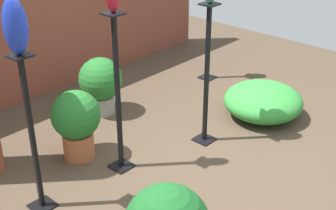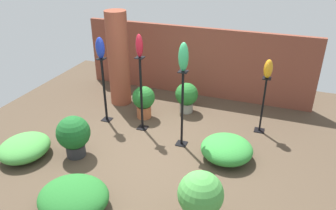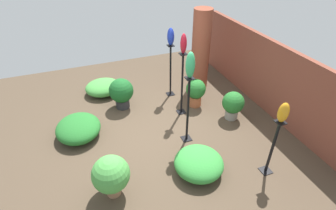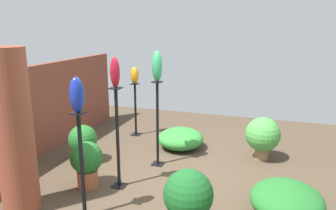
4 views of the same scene
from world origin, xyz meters
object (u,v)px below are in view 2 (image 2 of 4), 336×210
object	(u,v)px
pedestal_jade	(182,112)
art_vase_ruby	(139,46)
pedestal_ruby	(141,97)
art_vase_cobalt	(100,48)
art_vase_jade	(183,57)
pedestal_amber	(263,108)
potted_plant_mid_left	(74,135)
brick_pillar	(118,59)
potted_plant_walkway_edge	(201,195)
art_vase_amber	(268,69)
potted_plant_front_right	(144,100)
pedestal_cobalt	(104,93)
potted_plant_back_center	(187,96)

from	to	relation	value
pedestal_jade	art_vase_ruby	bearing A→B (deg)	163.40
pedestal_ruby	art_vase_cobalt	size ratio (longest dim) A/B	3.59
art_vase_cobalt	art_vase_jade	xyz separation A→B (m)	(1.82, -0.34, 0.13)
pedestal_amber	art_vase_ruby	size ratio (longest dim) A/B	2.65
potted_plant_mid_left	brick_pillar	bearing A→B (deg)	96.43
art_vase_jade	potted_plant_walkway_edge	bearing A→B (deg)	-64.45
pedestal_jade	potted_plant_mid_left	size ratio (longest dim) A/B	1.92
pedestal_ruby	art_vase_ruby	distance (m)	1.05
pedestal_jade	art_vase_jade	distance (m)	1.05
art_vase_jade	potted_plant_mid_left	distance (m)	2.35
pedestal_ruby	potted_plant_walkway_edge	distance (m)	2.69
pedestal_amber	art_vase_cobalt	xyz separation A→B (m)	(-3.16, -0.68, 1.08)
art_vase_amber	potted_plant_front_right	size ratio (longest dim) A/B	0.51
art_vase_jade	pedestal_amber	bearing A→B (deg)	37.19
pedestal_cobalt	potted_plant_front_right	size ratio (longest dim) A/B	1.94
pedestal_ruby	art_vase_ruby	size ratio (longest dim) A/B	3.50
art_vase_amber	potted_plant_walkway_edge	size ratio (longest dim) A/B	0.46
pedestal_ruby	pedestal_jade	bearing A→B (deg)	-16.60
art_vase_amber	pedestal_ruby	bearing A→B (deg)	-162.13
art_vase_ruby	potted_plant_back_center	world-z (taller)	art_vase_ruby
brick_pillar	pedestal_ruby	xyz separation A→B (m)	(0.99, -0.95, -0.37)
potted_plant_walkway_edge	potted_plant_front_right	xyz separation A→B (m)	(-1.93, 2.46, -0.05)
potted_plant_walkway_edge	potted_plant_mid_left	xyz separation A→B (m)	(-2.50, 0.72, -0.02)
pedestal_cobalt	art_vase_jade	size ratio (longest dim) A/B	2.75
potted_plant_walkway_edge	art_vase_ruby	bearing A→B (deg)	131.38
pedestal_cobalt	art_vase_cobalt	bearing A→B (deg)	180.00
potted_plant_walkway_edge	pedestal_amber	bearing A→B (deg)	79.34
brick_pillar	potted_plant_walkway_edge	world-z (taller)	brick_pillar
pedestal_ruby	art_vase_jade	bearing A→B (deg)	-16.60
pedestal_ruby	brick_pillar	bearing A→B (deg)	136.16
potted_plant_front_right	potted_plant_mid_left	distance (m)	1.83
brick_pillar	art_vase_ruby	size ratio (longest dim) A/B	4.91
pedestal_cobalt	art_vase_jade	world-z (taller)	art_vase_jade
pedestal_cobalt	potted_plant_front_right	xyz separation A→B (m)	(0.71, 0.40, -0.23)
art_vase_cobalt	potted_plant_back_center	world-z (taller)	art_vase_cobalt
pedestal_ruby	pedestal_jade	distance (m)	0.99
pedestal_ruby	pedestal_amber	bearing A→B (deg)	17.87
pedestal_amber	art_vase_ruby	world-z (taller)	art_vase_ruby
art_vase_amber	art_vase_jade	world-z (taller)	art_vase_jade
pedestal_cobalt	pedestal_amber	world-z (taller)	pedestal_cobalt
art_vase_ruby	art_vase_jade	bearing A→B (deg)	-16.60
art_vase_amber	potted_plant_mid_left	world-z (taller)	art_vase_amber
art_vase_ruby	potted_plant_back_center	size ratio (longest dim) A/B	0.64
pedestal_ruby	potted_plant_back_center	distance (m)	1.24
pedestal_jade	art_vase_cobalt	world-z (taller)	art_vase_cobalt
pedestal_jade	potted_plant_back_center	size ratio (longest dim) A/B	2.17
pedestal_jade	potted_plant_mid_left	bearing A→B (deg)	-149.10
potted_plant_back_center	pedestal_amber	bearing A→B (deg)	-9.76
art_vase_cobalt	potted_plant_back_center	size ratio (longest dim) A/B	0.63
potted_plant_walkway_edge	potted_plant_mid_left	distance (m)	2.61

